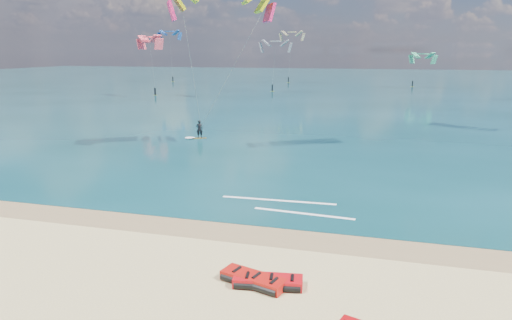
{
  "coord_description": "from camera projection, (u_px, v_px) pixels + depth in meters",
  "views": [
    {
      "loc": [
        7.57,
        -16.6,
        8.55
      ],
      "look_at": [
        1.05,
        8.0,
        2.4
      ],
      "focal_mm": 32.0,
      "sensor_mm": 36.0,
      "label": 1
    }
  ],
  "objects": [
    {
      "name": "ground",
      "position": [
        313.0,
        120.0,
        57.07
      ],
      "size": [
        320.0,
        320.0,
        0.0
      ],
      "primitive_type": "plane",
      "color": "tan",
      "rests_on": "ground"
    },
    {
      "name": "wet_sand_strip",
      "position": [
        209.0,
        229.0,
        22.3
      ],
      "size": [
        320.0,
        2.4,
        0.01
      ],
      "primitive_type": "cube",
      "color": "olive",
      "rests_on": "ground"
    },
    {
      "name": "sea",
      "position": [
        348.0,
        84.0,
        117.2
      ],
      "size": [
        320.0,
        200.0,
        0.04
      ],
      "primitive_type": "cube",
      "color": "#0A3437",
      "rests_on": "ground"
    },
    {
      "name": "packed_kite_left",
      "position": [
        268.0,
        286.0,
        16.97
      ],
      "size": [
        2.92,
        1.57,
        0.43
      ],
      "primitive_type": null,
      "rotation": [
        0.0,
        0.0,
        0.14
      ],
      "color": "red",
      "rests_on": "ground"
    },
    {
      "name": "packed_kite_mid",
      "position": [
        253.0,
        284.0,
        17.11
      ],
      "size": [
        2.98,
        1.98,
        0.44
      ],
      "primitive_type": null,
      "rotation": [
        0.0,
        0.0,
        -0.3
      ],
      "color": "red",
      "rests_on": "ground"
    },
    {
      "name": "kitesurfer_main",
      "position": [
        210.0,
        59.0,
        40.42
      ],
      "size": [
        11.62,
        8.04,
        15.05
      ],
      "rotation": [
        0.0,
        0.0,
        0.44
      ],
      "color": "gold",
      "rests_on": "sea"
    },
    {
      "name": "shoreline_foam",
      "position": [
        289.0,
        206.0,
        25.54
      ],
      "size": [
        7.84,
        2.36,
        0.01
      ],
      "color": "white",
      "rests_on": "ground"
    },
    {
      "name": "distant_kites",
      "position": [
        288.0,
        64.0,
        100.27
      ],
      "size": [
        90.51,
        44.79,
        13.31
      ],
      "color": "tan",
      "rests_on": "ground"
    }
  ]
}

